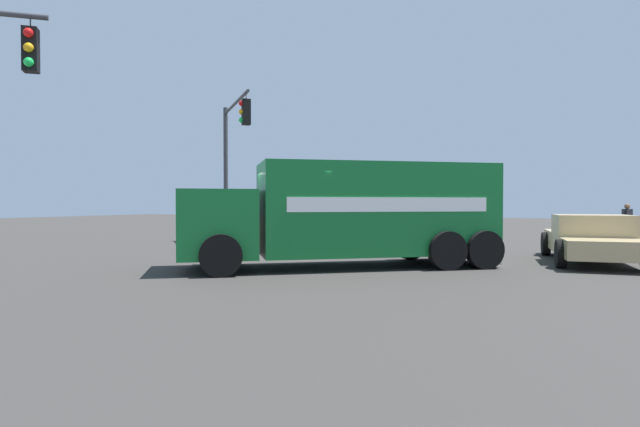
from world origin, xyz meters
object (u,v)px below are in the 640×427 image
(pickup_tan, at_px, (591,237))
(pedestrian_near_corner, at_px, (627,221))
(traffic_light_secondary, at_px, (232,149))
(delivery_truck, at_px, (350,213))

(pickup_tan, distance_m, pedestrian_near_corner, 6.48)
(traffic_light_secondary, relative_size, pickup_tan, 1.14)
(traffic_light_secondary, height_order, pickup_tan, traffic_light_secondary)
(traffic_light_secondary, distance_m, pedestrian_near_corner, 16.12)
(delivery_truck, bearing_deg, pedestrian_near_corner, -128.71)
(traffic_light_secondary, xyz_separation_m, pedestrian_near_corner, (-15.26, -4.24, -3.02))
(delivery_truck, xyz_separation_m, traffic_light_secondary, (7.37, -5.61, 2.58))
(pedestrian_near_corner, bearing_deg, delivery_truck, 51.29)
(delivery_truck, distance_m, pickup_tan, 7.13)
(pickup_tan, bearing_deg, pedestrian_near_corner, -106.18)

